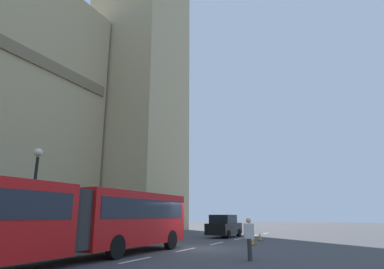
# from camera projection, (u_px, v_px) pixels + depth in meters

# --- Properties ---
(ground_plane) EXTENTS (160.00, 160.00, 0.00)m
(ground_plane) POSITION_uv_depth(u_px,v_px,m) (192.00, 248.00, 18.02)
(ground_plane) COLOR #424244
(lane_centre_marking) EXTENTS (34.40, 0.16, 0.01)m
(lane_centre_marking) POSITION_uv_depth(u_px,v_px,m) (203.00, 246.00, 19.31)
(lane_centre_marking) COLOR silver
(lane_centre_marking) RESTS_ON ground_plane
(articulated_bus) EXTENTS (16.04, 2.54, 2.90)m
(articulated_bus) POSITION_uv_depth(u_px,v_px,m) (62.00, 217.00, 12.62)
(articulated_bus) COLOR red
(articulated_bus) RESTS_ON ground_plane
(sedan_lead) EXTENTS (4.40, 1.86, 1.85)m
(sedan_lead) POSITION_uv_depth(u_px,v_px,m) (224.00, 226.00, 27.55)
(sedan_lead) COLOR black
(sedan_lead) RESTS_ON ground_plane
(traffic_cone_west) EXTENTS (0.36, 0.36, 0.58)m
(traffic_cone_west) POSITION_uv_depth(u_px,v_px,m) (252.00, 240.00, 20.18)
(traffic_cone_west) COLOR black
(traffic_cone_west) RESTS_ON ground_plane
(traffic_cone_middle) EXTENTS (0.36, 0.36, 0.58)m
(traffic_cone_middle) POSITION_uv_depth(u_px,v_px,m) (260.00, 237.00, 23.73)
(traffic_cone_middle) COLOR black
(traffic_cone_middle) RESTS_ON ground_plane
(street_lamp) EXTENTS (0.44, 0.44, 5.27)m
(street_lamp) POSITION_uv_depth(u_px,v_px,m) (34.00, 190.00, 16.72)
(street_lamp) COLOR black
(street_lamp) RESTS_ON ground_plane
(pedestrian_near_cones) EXTENTS (0.38, 0.46, 1.69)m
(pedestrian_near_cones) POSITION_uv_depth(u_px,v_px,m) (249.00, 237.00, 13.34)
(pedestrian_near_cones) COLOR #333333
(pedestrian_near_cones) RESTS_ON ground_plane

